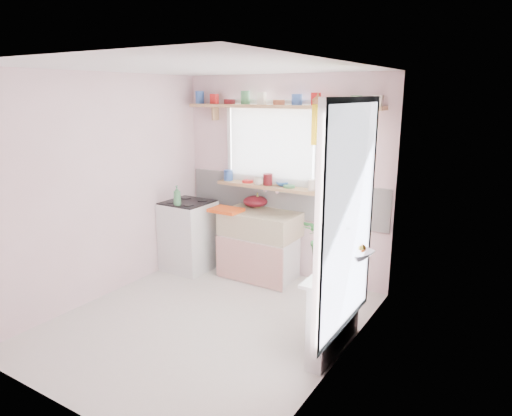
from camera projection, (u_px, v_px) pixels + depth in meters
The scene contains 19 objects.
room at pixel (305, 183), 4.71m from camera, with size 3.20×3.20×3.20m.
sink_unit at pixel (260, 244), 5.71m from camera, with size 0.95×0.65×1.11m.
cooker at pixel (189, 235), 5.99m from camera, with size 0.58×0.58×0.93m.
radiator_ledge at pixel (335, 309), 4.08m from camera, with size 0.22×0.95×0.78m.
windowsill at pixel (268, 187), 5.69m from camera, with size 1.40×0.22×0.04m, color tan.
pine_shelf at pixel (279, 107), 5.37m from camera, with size 2.52×0.24×0.04m, color tan.
shelf_crockery at pixel (279, 100), 5.35m from camera, with size 2.47×0.11×0.12m.
sill_crockery at pixel (268, 181), 5.67m from camera, with size 1.35×0.11×0.12m.
dish_tray at pixel (226, 210), 5.64m from camera, with size 0.39×0.29×0.04m, color #E84C14.
colander at pixel (255, 201), 5.86m from camera, with size 0.32×0.32×0.14m, color #570E17.
jade_plant at pixel (330, 239), 4.01m from camera, with size 0.46×0.39×0.51m, color #2A6B2D.
fruit_bowl at pixel (354, 254), 4.25m from camera, with size 0.33×0.33×0.08m, color silver.
herb_pot at pixel (343, 257), 4.00m from camera, with size 0.11×0.08×0.21m, color #255C27.
soap_bottle_sink at pixel (258, 200), 5.84m from camera, with size 0.08×0.09×0.19m, color #CCD75F.
sill_cup at pixel (258, 181), 5.68m from camera, with size 0.11×0.11×0.09m, color silver.
sill_bowl at pixel (283, 184), 5.64m from camera, with size 0.17×0.17×0.05m, color #3462AA.
shelf_vase at pixel (318, 99), 5.03m from camera, with size 0.13×0.13×0.13m, color #9C5B30.
cooker_bottle at pixel (177, 196), 5.65m from camera, with size 0.10×0.10×0.25m, color #438754.
fruit at pixel (355, 248), 4.24m from camera, with size 0.20×0.14×0.10m.
Camera 1 is at (2.66, -3.35, 2.28)m, focal length 32.00 mm.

